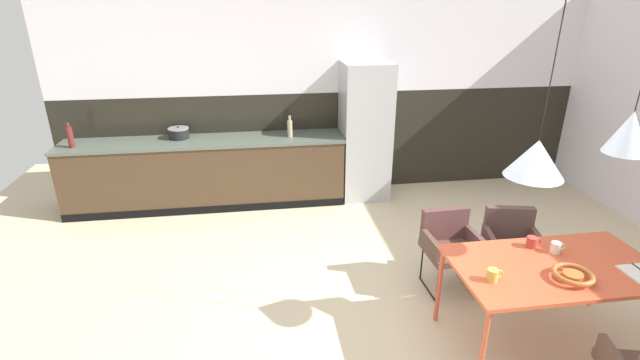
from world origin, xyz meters
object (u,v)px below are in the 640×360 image
at_px(dining_table, 555,270).
at_px(bottle_spice_small, 70,137).
at_px(armchair_head_of_table, 449,240).
at_px(cooking_pot, 179,133).
at_px(mug_short_terracotta, 556,247).
at_px(mug_glass_clear, 532,242).
at_px(fruit_bowl, 573,275).
at_px(pendant_lamp_over_table_near, 536,158).
at_px(pendant_lamp_over_table_far, 629,132).
at_px(mug_white_ceramic, 493,275).
at_px(refrigerator_column, 365,132).
at_px(armchair_by_stool, 511,238).
at_px(bottle_oil_tall, 290,128).

height_order(dining_table, bottle_spice_small, bottle_spice_small).
bearing_deg(armchair_head_of_table, cooking_pot, -42.35).
bearing_deg(mug_short_terracotta, mug_glass_clear, 141.86).
distance_m(fruit_bowl, pendant_lamp_over_table_near, 0.90).
distance_m(cooking_pot, pendant_lamp_over_table_far, 4.83).
distance_m(fruit_bowl, mug_short_terracotta, 0.38).
bearing_deg(mug_glass_clear, pendant_lamp_over_table_far, -40.38).
bearing_deg(cooking_pot, mug_white_ceramic, -52.16).
bearing_deg(dining_table, fruit_bowl, -92.95).
xyz_separation_m(refrigerator_column, bottle_spice_small, (-3.69, -0.10, 0.12)).
xyz_separation_m(armchair_by_stool, pendant_lamp_over_table_far, (0.15, -0.86, 1.29)).
height_order(refrigerator_column, mug_short_terracotta, refrigerator_column).
relative_size(mug_white_ceramic, bottle_spice_small, 0.40).
xyz_separation_m(dining_table, armchair_head_of_table, (-0.45, 0.89, -0.20)).
xyz_separation_m(armchair_head_of_table, pendant_lamp_over_table_near, (0.14, -0.85, 1.10)).
distance_m(armchair_head_of_table, mug_glass_clear, 0.79).
bearing_deg(cooking_pot, mug_short_terracotta, -42.92).
bearing_deg(mug_white_ceramic, pendant_lamp_over_table_near, 30.10).
bearing_deg(mug_short_terracotta, pendant_lamp_over_table_far, -41.80).
relative_size(dining_table, mug_glass_clear, 12.12).
height_order(armchair_head_of_table, mug_white_ceramic, mug_white_ceramic).
bearing_deg(pendant_lamp_over_table_far, armchair_by_stool, 99.89).
bearing_deg(bottle_oil_tall, armchair_by_stool, -49.48).
relative_size(bottle_spice_small, pendant_lamp_over_table_far, 0.27).
bearing_deg(mug_short_terracotta, refrigerator_column, 105.94).
relative_size(refrigerator_column, mug_short_terracotta, 15.45).
height_order(bottle_spice_small, pendant_lamp_over_table_near, pendant_lamp_over_table_near).
xyz_separation_m(armchair_head_of_table, fruit_bowl, (0.44, -1.08, 0.28)).
distance_m(mug_short_terracotta, pendant_lamp_over_table_near, 0.92).
relative_size(armchair_head_of_table, pendant_lamp_over_table_far, 0.66).
bearing_deg(fruit_bowl, pendant_lamp_over_table_far, 29.27).
height_order(armchair_by_stool, pendant_lamp_over_table_near, pendant_lamp_over_table_near).
height_order(bottle_oil_tall, pendant_lamp_over_table_near, pendant_lamp_over_table_near).
height_order(refrigerator_column, pendant_lamp_over_table_near, pendant_lamp_over_table_near).
bearing_deg(fruit_bowl, dining_table, 87.05).
height_order(mug_short_terracotta, bottle_spice_small, bottle_spice_small).
relative_size(mug_short_terracotta, cooking_pot, 0.45).
bearing_deg(refrigerator_column, dining_table, -76.69).
bearing_deg(armchair_head_of_table, mug_white_ceramic, 80.43).
relative_size(mug_short_terracotta, bottle_oil_tall, 0.42).
xyz_separation_m(fruit_bowl, cooking_pot, (-3.18, 3.42, 0.20)).
bearing_deg(armchair_by_stool, dining_table, 92.27).
height_order(bottle_spice_small, pendant_lamp_over_table_far, pendant_lamp_over_table_far).
height_order(refrigerator_column, mug_glass_clear, refrigerator_column).
bearing_deg(fruit_bowl, refrigerator_column, 102.40).
relative_size(armchair_head_of_table, cooking_pot, 2.86).
distance_m(armchair_head_of_table, mug_white_ceramic, 1.06).
relative_size(armchair_by_stool, fruit_bowl, 2.60).
height_order(mug_glass_clear, cooking_pot, cooking_pot).
distance_m(mug_glass_clear, mug_short_terracotta, 0.17).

